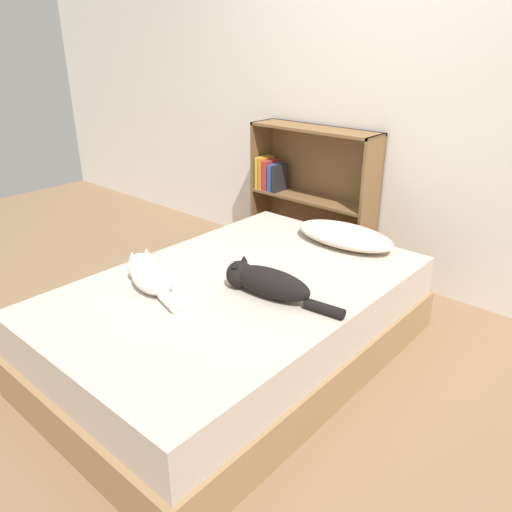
{
  "coord_description": "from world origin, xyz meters",
  "views": [
    {
      "loc": [
        1.6,
        -1.67,
        1.63
      ],
      "look_at": [
        0.0,
        0.15,
        0.56
      ],
      "focal_mm": 35.0,
      "sensor_mm": 36.0,
      "label": 1
    }
  ],
  "objects_px": {
    "bed": "(237,321)",
    "bookshelf": "(310,194)",
    "pillow": "(345,235)",
    "cat_dark": "(265,282)",
    "cat_light": "(149,276)"
  },
  "relations": [
    {
      "from": "bed",
      "to": "cat_light",
      "type": "xyz_separation_m",
      "value": [
        -0.3,
        -0.33,
        0.3
      ]
    },
    {
      "from": "bed",
      "to": "cat_light",
      "type": "relative_size",
      "value": 4.12
    },
    {
      "from": "pillow",
      "to": "bookshelf",
      "type": "xyz_separation_m",
      "value": [
        -0.64,
        0.53,
        0.02
      ]
    },
    {
      "from": "bed",
      "to": "cat_dark",
      "type": "relative_size",
      "value": 3.14
    },
    {
      "from": "pillow",
      "to": "cat_light",
      "type": "bearing_deg",
      "value": -110.65
    },
    {
      "from": "cat_light",
      "to": "bed",
      "type": "bearing_deg",
      "value": -117.37
    },
    {
      "from": "pillow",
      "to": "cat_light",
      "type": "xyz_separation_m",
      "value": [
        -0.43,
        -1.15,
        0.0
      ]
    },
    {
      "from": "pillow",
      "to": "cat_dark",
      "type": "relative_size",
      "value": 1.0
    },
    {
      "from": "bed",
      "to": "bookshelf",
      "type": "height_order",
      "value": "bookshelf"
    },
    {
      "from": "pillow",
      "to": "cat_dark",
      "type": "bearing_deg",
      "value": -85.43
    },
    {
      "from": "bed",
      "to": "pillow",
      "type": "relative_size",
      "value": 3.16
    },
    {
      "from": "bed",
      "to": "bookshelf",
      "type": "relative_size",
      "value": 1.94
    },
    {
      "from": "bookshelf",
      "to": "cat_light",
      "type": "bearing_deg",
      "value": -83.04
    },
    {
      "from": "cat_light",
      "to": "cat_dark",
      "type": "height_order",
      "value": "cat_light"
    },
    {
      "from": "cat_light",
      "to": "cat_dark",
      "type": "relative_size",
      "value": 0.76
    }
  ]
}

